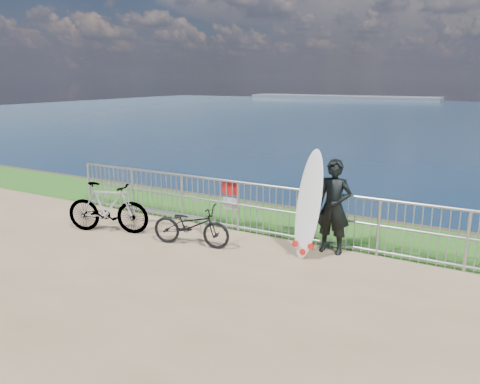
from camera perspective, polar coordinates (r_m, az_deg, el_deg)
The scene contains 8 objects.
grass_strip at distance 11.00m, azimuth 4.90°, elevation -3.52°, with size 120.00×120.00×0.00m, color #245E19.
seascape at distance 161.84m, azimuth 12.24°, elevation 10.94°, with size 260.00×260.00×5.00m.
railing at distance 9.89m, azimuth 2.37°, elevation -2.05°, with size 10.06×0.10×1.13m.
surfer at distance 8.98m, azimuth 11.34°, elevation -1.78°, with size 0.66×0.43×1.81m, color black.
surfboard at distance 8.69m, azimuth 8.32°, elevation -1.98°, with size 0.64×0.59×2.04m.
bicycle_near at distance 9.35m, azimuth -5.98°, elevation -4.06°, with size 0.56×1.61×0.85m, color black.
bicycle_far at distance 10.46m, azimuth -15.84°, elevation -1.83°, with size 0.52×1.84×1.11m, color black.
bike_rack at distance 10.54m, azimuth -8.38°, elevation -2.72°, with size 1.78×0.05×0.37m.
Camera 1 is at (4.31, -6.88, 3.28)m, focal length 35.00 mm.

